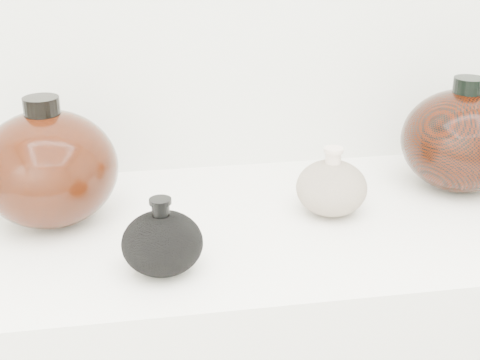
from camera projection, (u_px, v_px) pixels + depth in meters
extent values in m
cube|color=white|center=(244.00, 230.00, 1.10)|extent=(1.20, 0.50, 0.03)
ellipsoid|color=black|center=(162.00, 243.00, 0.93)|extent=(0.15, 0.15, 0.09)
cylinder|color=black|center=(161.00, 210.00, 0.91)|extent=(0.03, 0.03, 0.03)
cylinder|color=black|center=(160.00, 201.00, 0.90)|extent=(0.04, 0.04, 0.01)
ellipsoid|color=#C0AD95|center=(331.00, 188.00, 1.10)|extent=(0.13, 0.13, 0.09)
cylinder|color=beige|center=(333.00, 158.00, 1.08)|extent=(0.03, 0.03, 0.03)
cylinder|color=beige|center=(334.00, 150.00, 1.08)|extent=(0.04, 0.04, 0.01)
ellipsoid|color=black|center=(49.00, 169.00, 1.06)|extent=(0.27, 0.27, 0.18)
cylinder|color=black|center=(42.00, 108.00, 1.02)|extent=(0.07, 0.07, 0.03)
ellipsoid|color=black|center=(462.00, 140.00, 1.19)|extent=(0.25, 0.25, 0.18)
cylinder|color=black|center=(469.00, 87.00, 1.15)|extent=(0.06, 0.06, 0.03)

